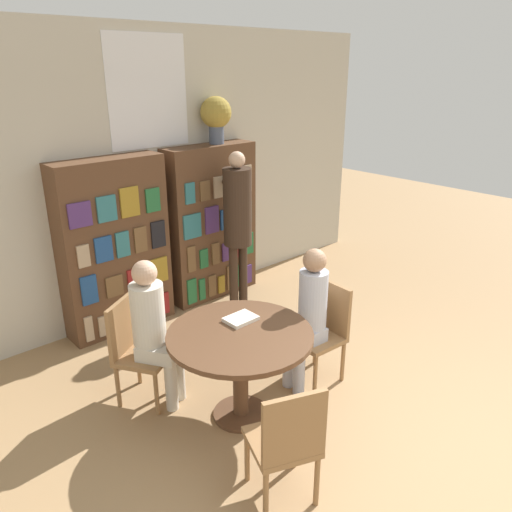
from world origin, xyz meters
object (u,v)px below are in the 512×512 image
object	(u,v)px
chair_far_side	(323,327)
seated_reader_right	(309,312)
bookshelf_left	(115,247)
chair_left_side	(135,346)
librarian_standing	(237,216)
chair_near_camera	(287,440)
flower_vase	(216,115)
reading_table	(240,349)
seated_reader_left	(154,325)
bookshelf_right	(211,223)

from	to	relation	value
chair_far_side	seated_reader_right	xyz separation A→B (m)	(-0.18, 0.01, 0.21)
bookshelf_left	chair_left_side	size ratio (longest dim) A/B	2.04
librarian_standing	chair_left_side	bearing A→B (deg)	-157.47
chair_left_side	chair_far_side	size ratio (longest dim) A/B	1.00
chair_near_camera	chair_left_side	size ratio (longest dim) A/B	1.00
flower_vase	reading_table	world-z (taller)	flower_vase
flower_vase	chair_far_side	bearing A→B (deg)	-103.07
bookshelf_left	chair_left_side	world-z (taller)	bookshelf_left
chair_near_camera	librarian_standing	xyz separation A→B (m)	(1.55, 2.28, 0.61)
flower_vase	seated_reader_left	xyz separation A→B (m)	(-1.73, -1.36, -1.39)
bookshelf_left	seated_reader_right	distance (m)	2.13
reading_table	seated_reader_right	bearing A→B (deg)	-4.20
bookshelf_right	chair_near_camera	bearing A→B (deg)	-119.60
chair_far_side	librarian_standing	xyz separation A→B (m)	(0.33, 1.52, 0.61)
chair_near_camera	reading_table	bearing A→B (deg)	90.00
seated_reader_left	seated_reader_right	world-z (taller)	seated_reader_left
reading_table	chair_near_camera	size ratio (longest dim) A/B	1.26
chair_left_side	bookshelf_right	bearing A→B (deg)	-176.75
seated_reader_left	bookshelf_left	bearing A→B (deg)	-138.07
flower_vase	reading_table	bearing A→B (deg)	-124.69
bookshelf_right	librarian_standing	bearing A→B (deg)	-93.03
chair_far_side	flower_vase	bearing A→B (deg)	-8.88
chair_near_camera	seated_reader_right	xyz separation A→B (m)	(1.04, 0.77, 0.21)
flower_vase	librarian_standing	xyz separation A→B (m)	(-0.14, -0.51, -1.00)
chair_far_side	bookshelf_left	bearing A→B (deg)	27.40
bookshelf_right	seated_reader_left	xyz separation A→B (m)	(-1.62, -1.35, -0.18)
chair_far_side	seated_reader_right	bearing A→B (deg)	90.00
seated_reader_right	librarian_standing	bearing A→B (deg)	-14.58
seated_reader_left	seated_reader_right	distance (m)	1.26
reading_table	librarian_standing	xyz separation A→B (m)	(1.22, 1.45, 0.49)
seated_reader_right	seated_reader_left	bearing A→B (deg)	62.92
reading_table	bookshelf_left	bearing A→B (deg)	89.41
bookshelf_left	seated_reader_right	world-z (taller)	bookshelf_left
seated_reader_left	chair_near_camera	bearing A→B (deg)	59.74
flower_vase	chair_near_camera	bearing A→B (deg)	-121.30
seated_reader_left	flower_vase	bearing A→B (deg)	-173.71
reading_table	seated_reader_left	bearing A→B (deg)	121.80
bookshelf_right	seated_reader_right	distance (m)	2.09
bookshelf_left	seated_reader_left	distance (m)	1.42
reading_table	chair_far_side	world-z (taller)	chair_far_side
chair_far_side	seated_reader_left	distance (m)	1.44
chair_far_side	seated_reader_right	size ratio (longest dim) A/B	0.71
librarian_standing	chair_far_side	bearing A→B (deg)	-102.24
flower_vase	chair_left_side	xyz separation A→B (m)	(-1.82, -1.20, -1.61)
chair_far_side	librarian_standing	distance (m)	1.67
bookshelf_right	chair_near_camera	size ratio (longest dim) A/B	2.04
chair_far_side	librarian_standing	world-z (taller)	librarian_standing
seated_reader_left	reading_table	bearing A→B (deg)	90.00
bookshelf_left	chair_left_side	bearing A→B (deg)	-112.15
chair_near_camera	bookshelf_right	bearing A→B (deg)	82.60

